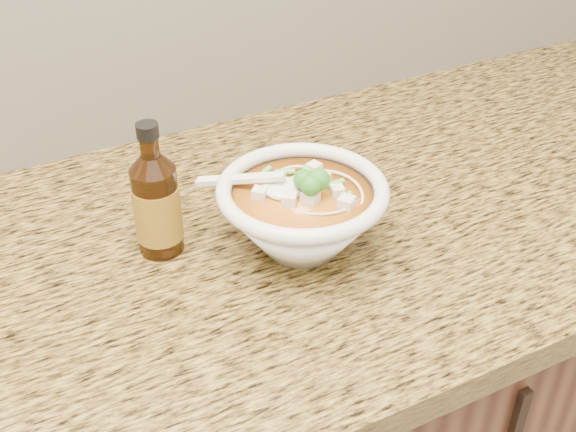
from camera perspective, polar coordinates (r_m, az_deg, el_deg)
name	(u,v)px	position (r m, az deg, el deg)	size (l,w,h in m)	color
counter_slab	(23,313)	(0.92, -20.22, -7.24)	(4.00, 0.68, 0.04)	olive
soup_bowl	(302,215)	(0.90, 1.08, 0.09)	(0.22, 0.21, 0.12)	white
hot_sauce_bottle	(157,205)	(0.91, -10.33, 0.89)	(0.07, 0.07, 0.18)	#351B07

